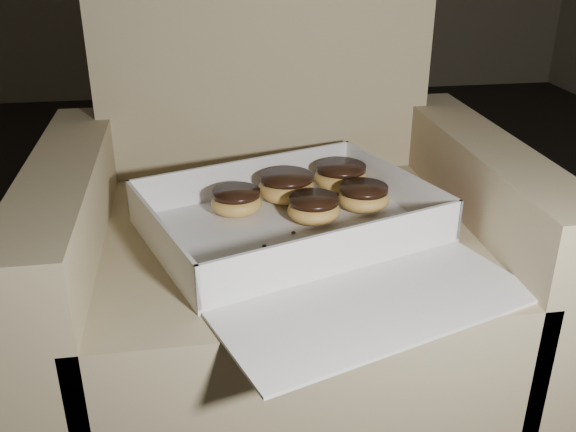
% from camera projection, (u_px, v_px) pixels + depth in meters
% --- Properties ---
extents(floor, '(4.50, 4.50, 0.00)m').
position_uv_depth(floor, '(211.00, 369.00, 1.32)').
color(floor, black).
rests_on(floor, ground).
extents(armchair, '(0.81, 0.68, 0.84)m').
position_uv_depth(armchair, '(282.00, 268.00, 1.17)').
color(armchair, '#857655').
rests_on(armchair, floor).
extents(bakery_box, '(0.58, 0.63, 0.07)m').
position_uv_depth(bakery_box, '(304.00, 234.00, 1.01)').
color(bakery_box, silver).
rests_on(bakery_box, armchair).
extents(donut_a, '(0.09, 0.09, 0.04)m').
position_uv_depth(donut_a, '(236.00, 201.00, 1.09)').
color(donut_a, gold).
rests_on(donut_a, bakery_box).
extents(donut_b, '(0.10, 0.10, 0.05)m').
position_uv_depth(donut_b, '(341.00, 177.00, 1.18)').
color(donut_b, gold).
rests_on(donut_b, bakery_box).
extents(donut_c, '(0.09, 0.09, 0.04)m').
position_uv_depth(donut_c, '(364.00, 197.00, 1.10)').
color(donut_c, gold).
rests_on(donut_c, bakery_box).
extents(donut_d, '(0.09, 0.09, 0.04)m').
position_uv_depth(donut_d, '(314.00, 208.00, 1.06)').
color(donut_d, gold).
rests_on(donut_d, bakery_box).
extents(donut_e, '(0.10, 0.10, 0.05)m').
position_uv_depth(donut_e, '(286.00, 187.00, 1.14)').
color(donut_e, gold).
rests_on(donut_e, bakery_box).
extents(crumb_a, '(0.01, 0.01, 0.00)m').
position_uv_depth(crumb_a, '(378.00, 225.00, 1.05)').
color(crumb_a, black).
rests_on(crumb_a, bakery_box).
extents(crumb_b, '(0.01, 0.01, 0.00)m').
position_uv_depth(crumb_b, '(293.00, 232.00, 1.03)').
color(crumb_b, black).
rests_on(crumb_b, bakery_box).
extents(crumb_c, '(0.01, 0.01, 0.00)m').
position_uv_depth(crumb_c, '(347.00, 261.00, 0.94)').
color(crumb_c, black).
rests_on(crumb_c, bakery_box).
extents(crumb_d, '(0.01, 0.01, 0.00)m').
position_uv_depth(crumb_d, '(264.00, 246.00, 0.98)').
color(crumb_d, black).
rests_on(crumb_d, bakery_box).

